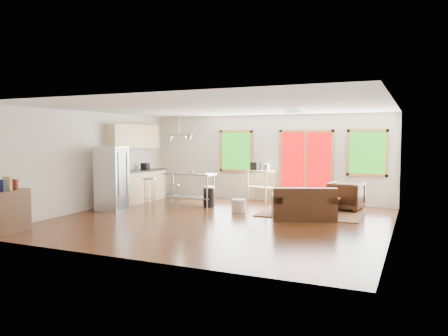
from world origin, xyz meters
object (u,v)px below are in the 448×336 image
at_px(rug, 311,213).
at_px(refrigerator, 112,178).
at_px(island, 189,183).
at_px(coffee_table, 321,201).
at_px(ottoman, 300,203).
at_px(loveseat, 303,206).
at_px(armchair, 346,195).
at_px(kitchen_cart, 260,175).

xyz_separation_m(rug, refrigerator, (-4.94, -1.62, 0.83)).
bearing_deg(rug, island, -177.94).
xyz_separation_m(coffee_table, ottoman, (-0.58, 0.14, -0.11)).
relative_size(rug, island, 1.71).
distance_m(coffee_table, island, 3.66).
height_order(loveseat, island, island).
height_order(armchair, refrigerator, refrigerator).
height_order(loveseat, refrigerator, refrigerator).
distance_m(rug, ottoman, 0.55).
bearing_deg(armchair, coffee_table, 54.82).
bearing_deg(armchair, island, 19.61).
height_order(loveseat, armchair, armchair).
bearing_deg(kitchen_cart, coffee_table, -30.53).
xyz_separation_m(rug, loveseat, (0.01, -0.86, 0.29)).
distance_m(loveseat, kitchen_cart, 3.02).
relative_size(armchair, refrigerator, 0.50).
xyz_separation_m(loveseat, refrigerator, (-4.94, -0.75, 0.53)).
bearing_deg(ottoman, armchair, 22.26).
height_order(armchair, ottoman, armchair).
bearing_deg(armchair, loveseat, 73.50).
distance_m(rug, armchair, 1.17).
xyz_separation_m(armchair, refrigerator, (-5.67, -2.43, 0.42)).
distance_m(coffee_table, kitchen_cart, 2.46).
height_order(armchair, kitchen_cart, kitchen_cart).
relative_size(rug, kitchen_cart, 2.10).
relative_size(loveseat, armchair, 1.96).
xyz_separation_m(loveseat, ottoman, (-0.39, 1.22, -0.11)).
relative_size(ottoman, refrigerator, 0.34).
relative_size(rug, loveseat, 1.51).
distance_m(loveseat, armchair, 1.83).
bearing_deg(refrigerator, armchair, 17.69).
height_order(rug, ottoman, ottoman).
xyz_separation_m(loveseat, coffee_table, (0.19, 1.08, -0.00)).
distance_m(rug, coffee_table, 0.41).
height_order(loveseat, coffee_table, loveseat).
relative_size(loveseat, island, 1.13).
xyz_separation_m(armchair, kitchen_cart, (-2.61, 0.63, 0.39)).
xyz_separation_m(loveseat, kitchen_cart, (-1.89, 2.31, 0.50)).
bearing_deg(loveseat, coffee_table, 58.99).
bearing_deg(island, rug, 2.06).
relative_size(loveseat, coffee_table, 1.84).
xyz_separation_m(coffee_table, kitchen_cart, (-2.07, 1.22, 0.51)).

